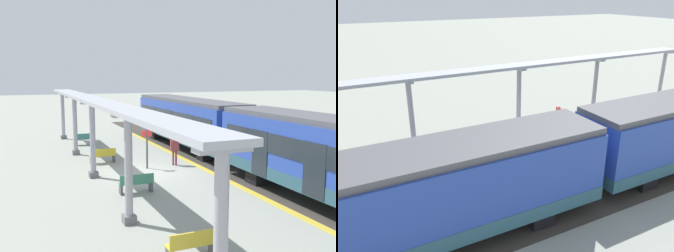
{
  "view_description": "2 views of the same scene",
  "coord_description": "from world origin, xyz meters",
  "views": [
    {
      "loc": [
        6.29,
        18.53,
        5.08
      ],
      "look_at": [
        -1.82,
        -1.64,
        2.18
      ],
      "focal_mm": 40.54,
      "sensor_mm": 36.0,
      "label": 1
    },
    {
      "loc": [
        -14.17,
        9.77,
        7.92
      ],
      "look_at": [
        -0.32,
        2.46,
        1.71
      ],
      "focal_mm": 36.35,
      "sensor_mm": 36.0,
      "label": 2
    }
  ],
  "objects": [
    {
      "name": "train_near_carriage",
      "position": [
        -4.89,
        -5.73,
        1.83
      ],
      "size": [
        2.65,
        13.28,
        3.48
      ],
      "color": "#2744A4",
      "rests_on": "ground"
    },
    {
      "name": "canopy_pillar_fifth",
      "position": [
        2.84,
        12.62,
        1.94
      ],
      "size": [
        1.1,
        0.44,
        3.82
      ],
      "color": "slate",
      "rests_on": "ground"
    },
    {
      "name": "canopy_beam",
      "position": [
        2.84,
        -0.04,
        3.9
      ],
      "size": [
        1.2,
        26.11,
        0.16
      ],
      "primitive_type": "cube",
      "color": "#A8AAB2",
      "rests_on": "canopy_pillar_nearest"
    },
    {
      "name": "platform_info_sign",
      "position": [
        -0.25,
        -0.81,
        1.33
      ],
      "size": [
        0.56,
        0.1,
        2.2
      ],
      "color": "#4C4C51",
      "rests_on": "ground"
    },
    {
      "name": "bench_mid_platform",
      "position": [
        1.73,
        -9.3,
        0.44
      ],
      "size": [
        1.52,
        0.51,
        0.86
      ],
      "color": "#387971",
      "rests_on": "ground"
    },
    {
      "name": "tactile_edge_strip",
      "position": [
        -3.11,
        0.0,
        0.0
      ],
      "size": [
        0.37,
        32.16,
        0.01
      ],
      "primitive_type": "cube",
      "color": "gold",
      "rests_on": "ground"
    },
    {
      "name": "passenger_waiting_near_edge",
      "position": [
        -1.97,
        -0.99,
        1.04
      ],
      "size": [
        0.51,
        0.29,
        1.67
      ],
      "color": "maroon",
      "rests_on": "ground"
    },
    {
      "name": "bench_extra_slot",
      "position": [
        1.61,
        3.21,
        0.44
      ],
      "size": [
        1.52,
        0.51,
        0.86
      ],
      "color": "#3B8163",
      "rests_on": "ground"
    },
    {
      "name": "trackbed",
      "position": [
        -4.89,
        0.0,
        0.0
      ],
      "size": [
        3.2,
        44.16,
        0.01
      ],
      "primitive_type": "cube",
      "color": "#38332D",
      "rests_on": "ground"
    },
    {
      "name": "ground_plane",
      "position": [
        0.0,
        0.0,
        0.0
      ],
      "size": [
        176.0,
        176.0,
        0.0
      ],
      "primitive_type": "plane",
      "color": "gray"
    },
    {
      "name": "canopy_pillar_fourth",
      "position": [
        2.84,
        6.36,
        1.94
      ],
      "size": [
        1.1,
        0.44,
        3.82
      ],
      "color": "slate",
      "rests_on": "ground"
    },
    {
      "name": "canopy_pillar_second",
      "position": [
        2.84,
        -6.05,
        1.94
      ],
      "size": [
        1.1,
        0.44,
        3.82
      ],
      "color": "slate",
      "rests_on": "ground"
    },
    {
      "name": "bench_far_end",
      "position": [
        1.94,
        9.56,
        0.44
      ],
      "size": [
        1.5,
        0.45,
        0.86
      ],
      "color": "gold",
      "rests_on": "ground"
    },
    {
      "name": "canopy_pillar_nearest",
      "position": [
        2.84,
        -12.69,
        1.94
      ],
      "size": [
        1.1,
        0.44,
        3.82
      ],
      "color": "slate",
      "rests_on": "ground"
    },
    {
      "name": "bench_near_end",
      "position": [
        1.74,
        -2.99,
        0.44
      ],
      "size": [
        1.51,
        0.46,
        0.86
      ],
      "color": "gold",
      "rests_on": "ground"
    },
    {
      "name": "canopy_pillar_third",
      "position": [
        2.84,
        -0.08,
        1.94
      ],
      "size": [
        1.1,
        0.44,
        3.82
      ],
      "color": "slate",
      "rests_on": "ground"
    }
  ]
}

